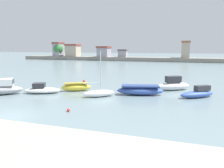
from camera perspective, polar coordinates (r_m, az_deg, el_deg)
The scene contains 12 objects.
ground_plane at distance 19.91m, azimuth -25.15°, elevation -7.77°, with size 400.00×400.00×0.00m, color slate.
moored_boat_0 at distance 29.49m, azimuth -27.03°, elevation -1.11°, with size 5.41×4.54×1.88m.
moored_boat_1 at distance 28.43m, azimuth -17.74°, elevation -1.40°, with size 4.69×3.22×1.29m.
moored_boat_2 at distance 28.85m, azimuth -9.26°, elevation -0.78°, with size 3.86×2.85×1.07m.
moored_boat_3 at distance 25.17m, azimuth -3.36°, elevation -2.36°, with size 3.59×3.05×5.19m.
moored_boat_4 at distance 26.36m, azimuth 7.32°, elevation -1.63°, with size 5.79×3.11×1.15m.
moored_boat_5 at distance 30.08m, azimuth 15.53°, elevation -0.23°, with size 4.82×3.80×1.88m.
moored_boat_6 at distance 26.62m, azimuth 21.38°, elevation -2.25°, with size 4.24×3.67×1.34m.
mooring_buoy_0 at distance 35.81m, azimuth -7.28°, elevation 0.76°, with size 0.41×0.41×0.41m, color red.
mooring_buoy_1 at distance 19.86m, azimuth -11.23°, elevation -6.64°, with size 0.29×0.29×0.29m, color red.
mooring_buoy_3 at distance 39.95m, azimuth -25.14°, elevation 0.82°, with size 0.39×0.39×0.39m, color white.
distant_shoreline at distance 91.85m, azimuth 8.68°, elevation 7.19°, with size 117.38×8.22×8.05m.
Camera 1 is at (13.37, -13.65, 5.61)m, focal length 35.23 mm.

